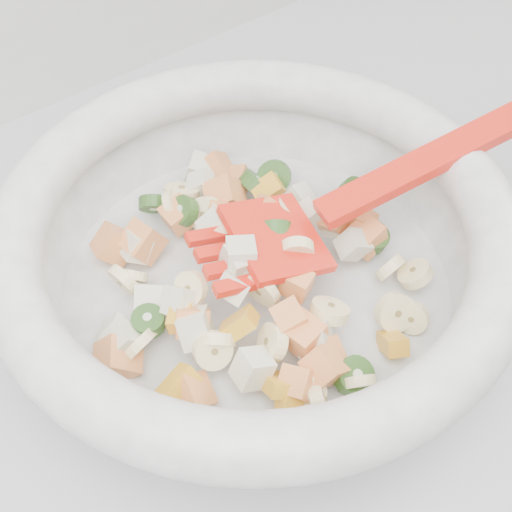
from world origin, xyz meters
TOP-DOWN VIEW (x-y plane):
  - counter at (0.00, 1.45)m, footprint 2.00×0.60m
  - mixing_bowl at (-0.05, 1.43)m, footprint 0.44×0.36m

SIDE VIEW (x-z plane):
  - counter at x=0.00m, z-range 0.00..0.90m
  - mixing_bowl at x=-0.05m, z-range 0.89..1.01m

